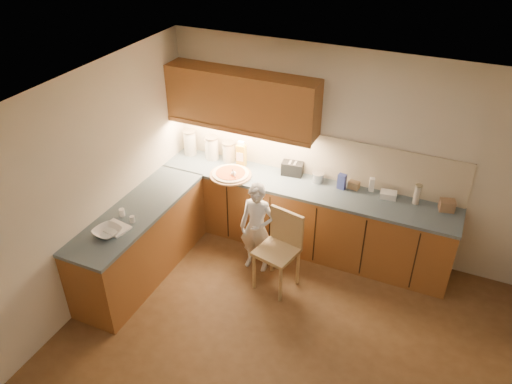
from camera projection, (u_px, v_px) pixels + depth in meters
room at (283, 215)px, 4.34m from camera, size 4.54×4.50×2.62m
l_counter at (249, 224)px, 6.27m from camera, size 3.77×2.62×0.92m
backsplash at (313, 155)px, 6.24m from camera, size 3.75×0.02×0.58m
upper_cabinets at (242, 100)px, 6.08m from camera, size 1.95×0.36×0.73m
pizza_on_board at (231, 174)px, 6.36m from camera, size 0.54×0.54×0.22m
child at (257, 228)px, 5.98m from camera, size 0.44×0.30×1.19m
wooden_chair at (280, 245)px, 5.75m from camera, size 0.52×0.52×0.97m
mixing_bowl at (107, 232)px, 5.31m from camera, size 0.33×0.33×0.07m
canister_a at (190, 142)px, 6.77m from camera, size 0.18×0.18×0.35m
canister_b at (211, 149)px, 6.70m from camera, size 0.16×0.16×0.27m
canister_c at (212, 148)px, 6.66m from camera, size 0.17×0.17×0.33m
canister_d at (229, 152)px, 6.62m from camera, size 0.17×0.17×0.28m
oil_jug at (241, 155)px, 6.51m from camera, size 0.12×0.09×0.36m
toaster at (292, 169)px, 6.35m from camera, size 0.29×0.19×0.18m
steel_pot at (318, 177)px, 6.22m from camera, size 0.16×0.16×0.12m
blue_box at (342, 182)px, 6.07m from camera, size 0.11×0.08×0.20m
card_box_a at (354, 185)px, 6.09m from camera, size 0.14×0.11×0.09m
white_bottle at (372, 185)px, 6.02m from camera, size 0.07×0.07×0.18m
flat_pack at (388, 195)px, 5.92m from camera, size 0.21×0.16×0.08m
tall_jar at (417, 194)px, 5.77m from camera, size 0.08×0.08×0.25m
card_box_b at (447, 205)px, 5.69m from camera, size 0.19×0.17×0.13m
dough_cloth at (115, 228)px, 5.41m from camera, size 0.32×0.27×0.02m
spice_jar_a at (122, 212)px, 5.61m from camera, size 0.09×0.09×0.09m
spice_jar_b at (132, 219)px, 5.51m from camera, size 0.06×0.06×0.07m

